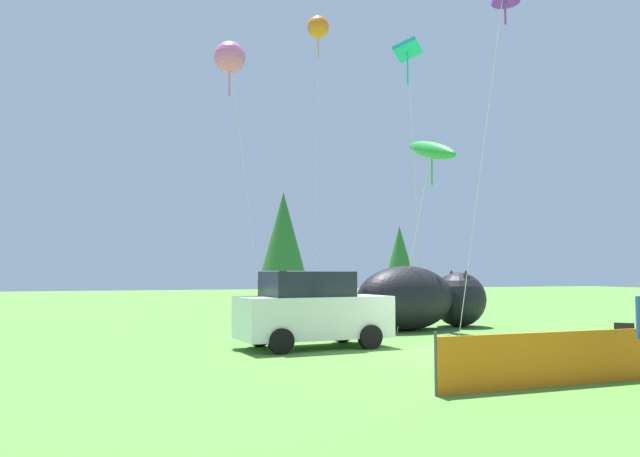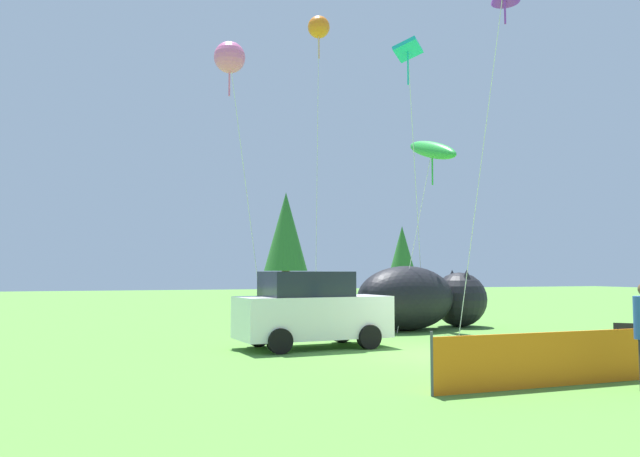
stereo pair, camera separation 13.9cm
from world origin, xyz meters
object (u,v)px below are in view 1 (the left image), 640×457
parked_car (312,310)px  kite_teal_diamond (408,57)px  folding_chair (624,337)px  kite_green_fish (432,150)px  inflatable_cat (420,300)px  kite_pink_octopus (230,58)px  kite_orange_flower (318,28)px

parked_car → kite_teal_diamond: kite_teal_diamond is taller
folding_chair → kite_green_fish: kite_green_fish is taller
parked_car → folding_chair: bearing=-39.2°
inflatable_cat → kite_green_fish: (0.40, -0.25, 5.51)m
kite_pink_octopus → kite_green_fish: kite_pink_octopus is taller
parked_car → kite_teal_diamond: 10.72m
folding_chair → kite_green_fish: 10.13m
kite_green_fish → kite_teal_diamond: kite_teal_diamond is taller
parked_car → kite_green_fish: (5.88, 3.66, 5.54)m
folding_chair → inflatable_cat: 8.43m
folding_chair → inflatable_cat: bearing=49.7°
parked_car → kite_orange_flower: kite_orange_flower is taller
parked_car → kite_green_fish: 8.87m
inflatable_cat → kite_green_fish: kite_green_fish is taller
kite_teal_diamond → kite_orange_flower: bearing=124.9°
kite_green_fish → kite_orange_flower: size_ratio=0.59×
folding_chair → kite_orange_flower: bearing=62.1°
inflatable_cat → kite_orange_flower: kite_orange_flower is taller
parked_car → inflatable_cat: inflatable_cat is taller
kite_teal_diamond → kite_orange_flower: 4.51m
kite_orange_flower → parked_car: bearing=-110.4°
inflatable_cat → kite_green_fish: size_ratio=0.82×
kite_green_fish → kite_teal_diamond: 3.52m
folding_chair → inflatable_cat: (-1.05, 8.34, 0.55)m
kite_orange_flower → folding_chair: bearing=-70.4°
kite_pink_octopus → kite_orange_flower: size_ratio=0.78×
inflatable_cat → kite_green_fish: bearing=-48.2°
kite_teal_diamond → kite_pink_octopus: bearing=179.6°
kite_orange_flower → kite_teal_diamond: bearing=-55.1°
parked_car → kite_green_fish: kite_green_fish is taller
kite_green_fish → kite_pink_octopus: bearing=-179.0°
kite_orange_flower → inflatable_cat: bearing=-44.4°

